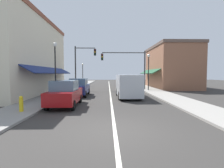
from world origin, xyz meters
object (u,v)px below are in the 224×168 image
object	(u,v)px
street_lamp_right_mid	(149,66)
street_lamp_left_near	(55,61)
parked_car_second_left	(79,87)
van_in_lane	(128,85)
traffic_signal_left_corner	(82,61)
fire_hydrant	(21,104)
parked_car_nearest_left	(65,94)
traffic_signal_mast_arm	(129,63)
street_lamp_left_far	(83,70)

from	to	relation	value
street_lamp_right_mid	street_lamp_left_near	bearing A→B (deg)	-146.97
parked_car_second_left	van_in_lane	xyz separation A→B (m)	(4.76, -1.22, 0.27)
traffic_signal_left_corner	fire_hydrant	distance (m)	14.84
parked_car_nearest_left	street_lamp_left_near	world-z (taller)	street_lamp_left_near
parked_car_second_left	traffic_signal_mast_arm	xyz separation A→B (m)	(5.75, 6.17, 2.85)
traffic_signal_left_corner	street_lamp_left_far	world-z (taller)	traffic_signal_left_corner
traffic_signal_mast_arm	parked_car_second_left	bearing A→B (deg)	-132.96
traffic_signal_mast_arm	fire_hydrant	size ratio (longest dim) A/B	6.98
parked_car_nearest_left	traffic_signal_mast_arm	size ratio (longest dim) A/B	0.68
traffic_signal_mast_arm	fire_hydrant	bearing A→B (deg)	-119.27
street_lamp_right_mid	traffic_signal_left_corner	bearing A→B (deg)	166.61
parked_car_second_left	traffic_signal_left_corner	distance (m)	7.57
parked_car_nearest_left	van_in_lane	size ratio (longest dim) A/B	0.79
parked_car_second_left	parked_car_nearest_left	bearing A→B (deg)	-90.26
parked_car_nearest_left	parked_car_second_left	distance (m)	5.48
parked_car_nearest_left	fire_hydrant	xyz separation A→B (m)	(-1.92, -2.04, -0.33)
traffic_signal_mast_arm	street_lamp_left_far	size ratio (longest dim) A/B	1.45
street_lamp_right_mid	parked_car_nearest_left	bearing A→B (deg)	-128.47
van_in_lane	street_lamp_left_far	xyz separation A→B (m)	(-6.52, 15.63, 1.72)
parked_car_second_left	street_lamp_left_far	size ratio (longest dim) A/B	0.98
traffic_signal_mast_arm	street_lamp_left_far	world-z (taller)	traffic_signal_mast_arm
traffic_signal_mast_arm	street_lamp_left_near	bearing A→B (deg)	-133.84
parked_car_second_left	traffic_signal_left_corner	world-z (taller)	traffic_signal_left_corner
street_lamp_left_far	fire_hydrant	distance (m)	22.05
parked_car_nearest_left	traffic_signal_mast_arm	distance (m)	13.30
traffic_signal_left_corner	street_lamp_left_near	xyz separation A→B (m)	(-1.08, -8.57, -0.63)
parked_car_nearest_left	traffic_signal_left_corner	world-z (taller)	traffic_signal_left_corner
traffic_signal_mast_arm	street_lamp_left_near	world-z (taller)	traffic_signal_mast_arm
traffic_signal_mast_arm	street_lamp_left_far	distance (m)	11.17
parked_car_nearest_left	traffic_signal_mast_arm	xyz separation A→B (m)	(5.75, 11.65, 2.85)
traffic_signal_left_corner	fire_hydrant	size ratio (longest dim) A/B	6.96
street_lamp_left_near	fire_hydrant	bearing A→B (deg)	-91.23
street_lamp_right_mid	street_lamp_left_far	world-z (taller)	street_lamp_right_mid
parked_car_second_left	traffic_signal_left_corner	bearing A→B (deg)	95.86
van_in_lane	traffic_signal_left_corner	bearing A→B (deg)	123.55
street_lamp_right_mid	fire_hydrant	size ratio (longest dim) A/B	5.45
parked_car_second_left	fire_hydrant	bearing A→B (deg)	-104.54
parked_car_second_left	street_lamp_left_near	world-z (taller)	street_lamp_left_near
street_lamp_right_mid	street_lamp_left_far	size ratio (longest dim) A/B	1.14
van_in_lane	street_lamp_right_mid	xyz separation A→B (m)	(3.37, 5.99, 2.05)
parked_car_nearest_left	van_in_lane	xyz separation A→B (m)	(4.77, 4.25, 0.27)
street_lamp_left_near	parked_car_second_left	bearing A→B (deg)	43.18
parked_car_nearest_left	traffic_signal_left_corner	size ratio (longest dim) A/B	0.68
van_in_lane	fire_hydrant	size ratio (longest dim) A/B	5.98
traffic_signal_left_corner	fire_hydrant	bearing A→B (deg)	-94.77
parked_car_second_left	street_lamp_left_far	bearing A→B (deg)	96.78
traffic_signal_left_corner	street_lamp_left_near	distance (m)	8.66
parked_car_second_left	traffic_signal_left_corner	xyz separation A→B (m)	(-0.73, 6.88, 3.09)
parked_car_nearest_left	parked_car_second_left	xyz separation A→B (m)	(0.01, 5.48, 0.00)
traffic_signal_left_corner	traffic_signal_mast_arm	bearing A→B (deg)	-6.22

